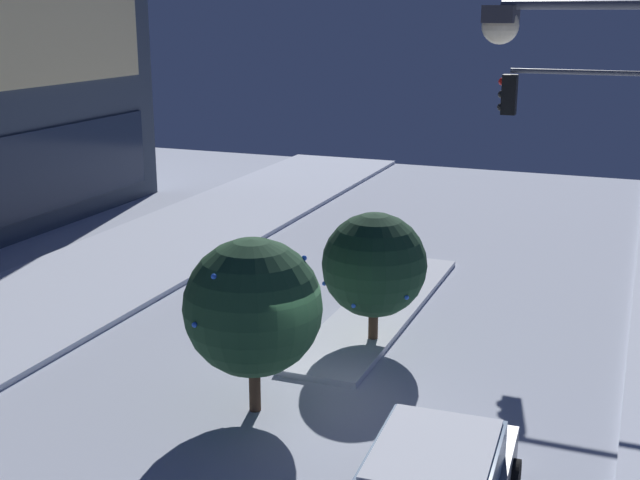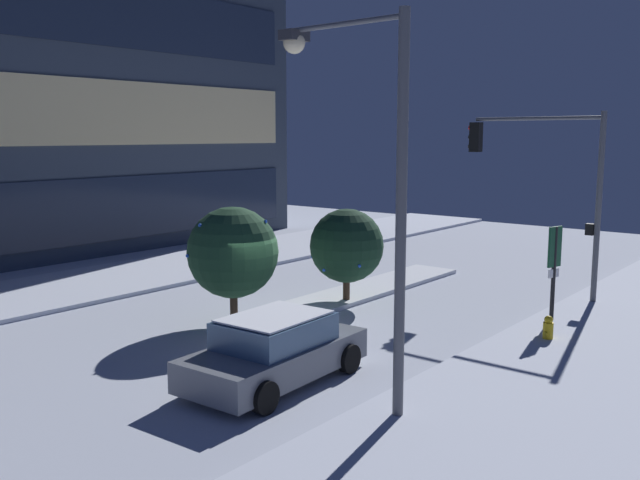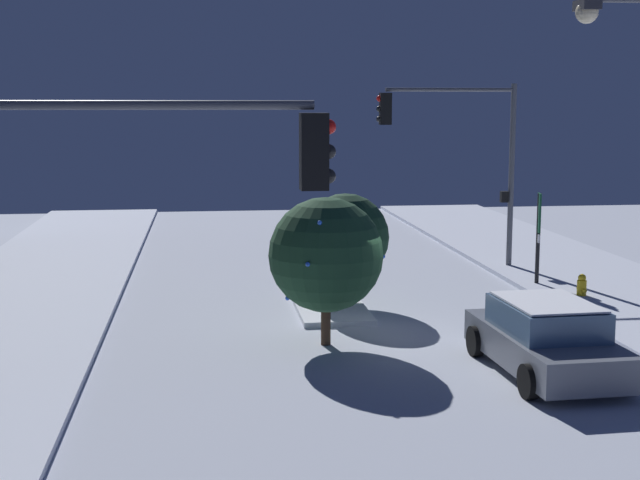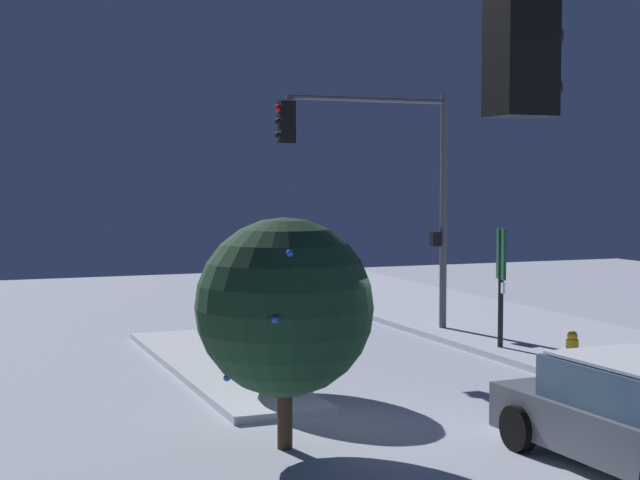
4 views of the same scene
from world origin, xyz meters
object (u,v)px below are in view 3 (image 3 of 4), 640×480
at_px(traffic_light_corner_far_left, 111,223).
at_px(traffic_light_corner_near_right, 460,143).
at_px(car_near, 546,339).
at_px(parking_info_sign, 538,228).
at_px(fire_hydrant, 582,288).
at_px(decorated_tree_left_of_median, 326,255).
at_px(decorated_tree_median, 346,237).

relative_size(traffic_light_corner_far_left, traffic_light_corner_near_right, 0.92).
height_order(traffic_light_corner_far_left, traffic_light_corner_near_right, traffic_light_corner_near_right).
height_order(car_near, parking_info_sign, parking_info_sign).
bearing_deg(traffic_light_corner_near_right, traffic_light_corner_far_left, 60.45).
bearing_deg(fire_hydrant, traffic_light_corner_far_left, 135.32).
distance_m(traffic_light_corner_near_right, decorated_tree_left_of_median, 10.43).
distance_m(traffic_light_corner_far_left, decorated_tree_left_of_median, 9.00).
xyz_separation_m(car_near, parking_info_sign, (8.30, -2.97, 1.07)).
bearing_deg(parking_info_sign, traffic_light_corner_near_right, -48.59).
xyz_separation_m(parking_info_sign, decorated_tree_median, (-1.65, 6.00, 0.08)).
relative_size(traffic_light_corner_far_left, parking_info_sign, 1.98).
bearing_deg(decorated_tree_left_of_median, car_near, -123.80).
height_order(car_near, traffic_light_corner_far_left, traffic_light_corner_far_left).
height_order(parking_info_sign, decorated_tree_left_of_median, decorated_tree_left_of_median).
bearing_deg(traffic_light_corner_far_left, fire_hydrant, 45.32).
bearing_deg(traffic_light_corner_far_left, traffic_light_corner_near_right, 60.45).
height_order(fire_hydrant, decorated_tree_left_of_median, decorated_tree_left_of_median).
relative_size(fire_hydrant, decorated_tree_left_of_median, 0.22).
bearing_deg(traffic_light_corner_near_right, fire_hydrant, 113.71).
relative_size(car_near, decorated_tree_left_of_median, 1.36).
xyz_separation_m(car_near, traffic_light_corner_far_left, (-5.19, 7.94, 3.16)).
bearing_deg(decorated_tree_left_of_median, traffic_light_corner_near_right, -32.66).
bearing_deg(decorated_tree_left_of_median, traffic_light_corner_far_left, 154.06).
bearing_deg(car_near, fire_hydrant, -31.37).
height_order(traffic_light_corner_far_left, fire_hydrant, traffic_light_corner_far_left).
relative_size(car_near, decorated_tree_median, 1.50).
relative_size(traffic_light_corner_far_left, decorated_tree_left_of_median, 1.66).
relative_size(traffic_light_corner_near_right, decorated_tree_median, 1.99).
bearing_deg(decorated_tree_median, decorated_tree_left_of_median, 164.81).
xyz_separation_m(traffic_light_corner_near_right, decorated_tree_left_of_median, (-8.60, 5.52, -2.10)).
bearing_deg(traffic_light_corner_far_left, decorated_tree_left_of_median, 64.06).
bearing_deg(fire_hydrant, decorated_tree_left_of_median, 115.91).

